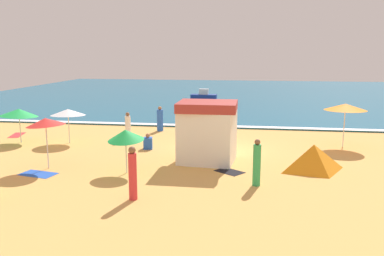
# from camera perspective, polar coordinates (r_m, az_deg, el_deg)

# --- Properties ---
(ground_plane) EXTENTS (60.00, 60.00, 0.00)m
(ground_plane) POSITION_cam_1_polar(r_m,az_deg,el_deg) (20.97, 4.11, -3.14)
(ground_plane) COLOR #E0A856
(ocean_water) EXTENTS (60.00, 44.00, 0.10)m
(ocean_water) POSITION_cam_1_polar(r_m,az_deg,el_deg) (48.58, 6.73, 4.83)
(ocean_water) COLOR #196084
(ocean_water) RESTS_ON ground_plane
(wave_breaker_foam) EXTENTS (57.00, 0.70, 0.01)m
(wave_breaker_foam) POSITION_cam_1_polar(r_m,az_deg,el_deg) (27.10, 5.16, 0.26)
(wave_breaker_foam) COLOR white
(wave_breaker_foam) RESTS_ON ocean_water
(lifeguard_cabana) EXTENTS (2.64, 2.34, 2.80)m
(lifeguard_cabana) POSITION_cam_1_polar(r_m,az_deg,el_deg) (18.48, 2.18, -0.49)
(lifeguard_cabana) COLOR white
(lifeguard_cabana) RESTS_ON ground_plane
(beach_umbrella_2) EXTENTS (1.89, 1.91, 1.94)m
(beach_umbrella_2) POSITION_cam_1_polar(r_m,az_deg,el_deg) (16.88, -9.40, -0.98)
(beach_umbrella_2) COLOR silver
(beach_umbrella_2) RESTS_ON ground_plane
(beach_umbrella_3) EXTENTS (2.53, 2.53, 2.35)m
(beach_umbrella_3) POSITION_cam_1_polar(r_m,az_deg,el_deg) (22.72, 20.93, 2.80)
(beach_umbrella_3) COLOR silver
(beach_umbrella_3) RESTS_ON ground_plane
(beach_umbrella_5) EXTENTS (2.08, 2.09, 1.95)m
(beach_umbrella_5) POSITION_cam_1_polar(r_m,az_deg,el_deg) (23.27, -17.18, 2.15)
(beach_umbrella_5) COLOR silver
(beach_umbrella_5) RESTS_ON ground_plane
(beach_umbrella_7) EXTENTS (2.91, 2.90, 1.99)m
(beach_umbrella_7) POSITION_cam_1_polar(r_m,az_deg,el_deg) (24.31, -23.34, 2.02)
(beach_umbrella_7) COLOR silver
(beach_umbrella_7) RESTS_ON ground_plane
(beach_umbrella_8) EXTENTS (2.00, 1.99, 2.29)m
(beach_umbrella_8) POSITION_cam_1_polar(r_m,az_deg,el_deg) (18.36, -20.05, 0.82)
(beach_umbrella_8) COLOR silver
(beach_umbrella_8) RESTS_ON ground_plane
(beach_tent) EXTENTS (2.69, 2.46, 1.15)m
(beach_tent) POSITION_cam_1_polar(r_m,az_deg,el_deg) (17.99, 16.83, -4.04)
(beach_tent) COLOR orange
(beach_tent) RESTS_ON ground_plane
(beachgoer_0) EXTENTS (0.56, 0.56, 1.60)m
(beachgoer_0) POSITION_cam_1_polar(r_m,az_deg,el_deg) (25.88, -4.56, 1.18)
(beachgoer_0) COLOR blue
(beachgoer_0) RESTS_ON ground_plane
(beachgoer_1) EXTENTS (0.54, 0.54, 0.83)m
(beachgoer_1) POSITION_cam_1_polar(r_m,az_deg,el_deg) (21.23, -6.27, -2.06)
(beachgoer_1) COLOR blue
(beachgoer_1) RESTS_ON ground_plane
(beachgoer_4) EXTENTS (0.36, 0.36, 1.81)m
(beachgoer_4) POSITION_cam_1_polar(r_m,az_deg,el_deg) (15.48, 9.17, -5.00)
(beachgoer_4) COLOR green
(beachgoer_4) RESTS_ON ground_plane
(beachgoer_6) EXTENTS (0.44, 0.44, 1.62)m
(beachgoer_6) POSITION_cam_1_polar(r_m,az_deg,el_deg) (23.42, -9.07, 0.14)
(beachgoer_6) COLOR white
(beachgoer_6) RESTS_ON ground_plane
(beachgoer_9) EXTENTS (0.35, 0.35, 1.88)m
(beachgoer_9) POSITION_cam_1_polar(r_m,az_deg,el_deg) (14.00, -8.41, -6.44)
(beachgoer_9) COLOR red
(beachgoer_9) RESTS_ON ground_plane
(beach_towel_1) EXTENTS (1.02, 1.72, 0.01)m
(beach_towel_1) POSITION_cam_1_polar(r_m,az_deg,el_deg) (26.84, -23.58, -0.93)
(beach_towel_1) COLOR red
(beach_towel_1) RESTS_ON ground_plane
(beach_towel_3) EXTENTS (1.39, 1.31, 0.01)m
(beach_towel_3) POSITION_cam_1_polar(r_m,az_deg,el_deg) (17.30, 5.34, -6.18)
(beach_towel_3) COLOR black
(beach_towel_3) RESTS_ON ground_plane
(beach_towel_4) EXTENTS (1.64, 1.12, 0.01)m
(beach_towel_4) POSITION_cam_1_polar(r_m,az_deg,el_deg) (18.08, -20.98, -6.11)
(beach_towel_4) COLOR blue
(beach_towel_4) RESTS_ON ground_plane
(small_boat_0) EXTENTS (2.70, 1.04, 1.13)m
(small_boat_0) POSITION_cam_1_polar(r_m,az_deg,el_deg) (41.92, 1.68, 4.55)
(small_boat_0) COLOR navy
(small_boat_0) RESTS_ON ocean_water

